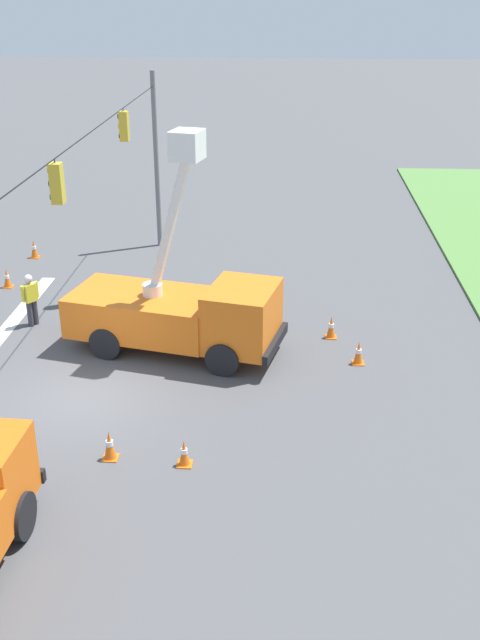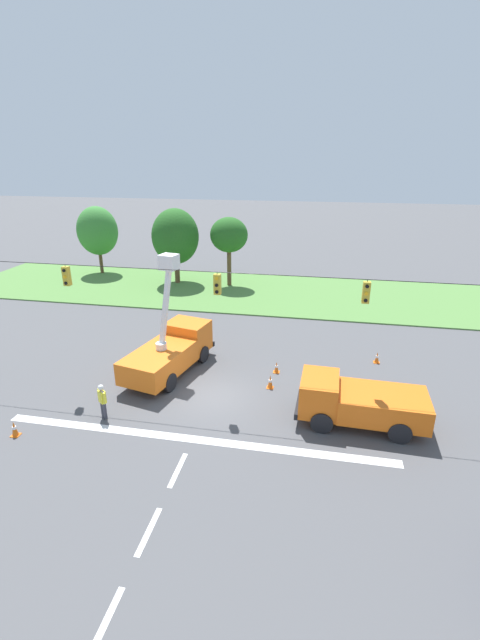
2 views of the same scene
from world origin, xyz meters
The scene contains 17 objects.
ground_plane centered at (0.00, 0.00, 0.00)m, with size 200.00×200.00×0.00m, color #4C4C4F.
grass_verge centered at (0.00, 18.00, 0.05)m, with size 56.00×12.00×0.10m, color #517F3D.
lane_markings centered at (0.00, -5.11, 0.00)m, with size 17.60×15.25×0.01m.
signal_gantry centered at (0.01, 0.00, 4.43)m, with size 26.20×0.33×7.20m.
tree_far_west centered at (-17.36, 21.50, 4.43)m, with size 4.13×3.68×6.87m.
tree_west centered at (-8.43, 19.51, 4.51)m, with size 4.38×4.34×7.09m.
tree_centre centered at (-3.33, 19.57, 4.78)m, with size 3.45×2.99×6.42m.
utility_truck_bucket_lift centered at (-3.02, 2.32, 1.34)m, with size 3.85×6.83×6.70m.
utility_truck_support_near centered at (7.09, -0.96, 1.12)m, with size 5.90×2.72×2.11m.
road_worker centered at (-4.56, -2.84, 1.00)m, with size 0.54×0.43×1.77m.
traffic_cone_mid_left centered at (2.94, 3.19, 0.32)m, with size 0.36×0.36×0.66m.
traffic_cone_mid_right centered at (10.35, 1.81, 0.29)m, with size 0.36×0.36×0.61m.
traffic_cone_near_bucket centered at (2.80, 1.40, 0.37)m, with size 0.36×0.36×0.75m.
traffic_cone_lane_edge_a centered at (-7.78, -4.85, 0.35)m, with size 0.36×0.36×0.72m.
traffic_cone_lane_edge_b centered at (8.70, 5.54, 0.33)m, with size 0.36×0.36×0.68m.
traffic_cone_far_left centered at (-2.49, 7.66, 0.35)m, with size 0.36×0.36×0.71m.
traffic_cone_far_right centered at (-4.23, 6.93, 0.36)m, with size 0.36×0.36×0.73m.
Camera 2 is at (4.96, -18.52, 11.63)m, focal length 24.00 mm.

